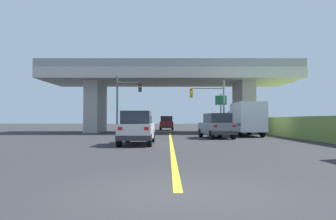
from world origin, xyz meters
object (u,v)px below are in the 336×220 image
Objects in this scene: traffic_signal_nearside at (213,100)px; highway_sign at (222,105)px; box_truck at (247,119)px; suv_crossing at (218,126)px; traffic_signal_farside at (126,98)px; suv_lead at (139,128)px; sedan_oncoming at (168,123)px.

traffic_signal_nearside is 3.86m from highway_sign.
box_truck is 1.18× the size of traffic_signal_nearside.
box_truck reaches higher than suv_crossing.
highway_sign is at bearing 101.25° from box_truck.
box_truck is 12.36m from traffic_signal_farside.
traffic_signal_nearside is at bearing 63.13° from suv_lead.
box_truck is 17.17m from sedan_oncoming.
traffic_signal_farside is (-8.98, 0.56, 0.32)m from traffic_signal_nearside.
traffic_signal_farside is at bearing 101.22° from suv_lead.
traffic_signal_nearside is (0.53, 6.21, 2.48)m from suv_crossing.
suv_crossing is 0.72× the size of box_truck.
suv_crossing is 4.86m from box_truck.
suv_lead is 1.01× the size of suv_crossing.
box_truck is 1.39× the size of sedan_oncoming.
traffic_signal_farside reaches higher than highway_sign.
box_truck is at bearing -78.75° from highway_sign.
traffic_signal_farside reaches higher than suv_crossing.
suv_lead is at bearing -132.60° from box_truck.
sedan_oncoming is at bearing 115.71° from box_truck.
traffic_signal_farside is at bearing -109.27° from sedan_oncoming.
highway_sign is (2.04, 9.75, 2.17)m from suv_crossing.
suv_lead is 0.78× the size of traffic_signal_farside.
suv_crossing is 6.71m from traffic_signal_nearside.
highway_sign reaches higher than box_truck.
sedan_oncoming is 0.78× the size of traffic_signal_farside.
highway_sign reaches higher than suv_lead.
suv_crossing is at bearing -77.62° from sedan_oncoming.
traffic_signal_farside reaches higher than box_truck.
traffic_signal_farside reaches higher than traffic_signal_nearside.
highway_sign reaches higher than suv_crossing.
suv_crossing is 19.46m from sedan_oncoming.
suv_crossing is 0.99× the size of sedan_oncoming.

